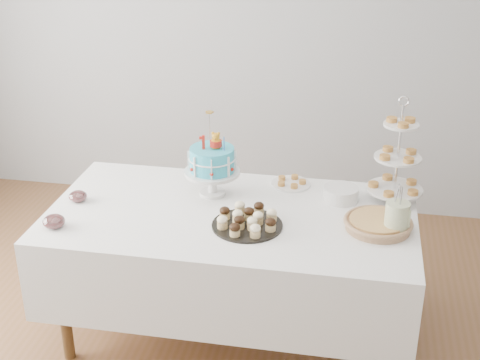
% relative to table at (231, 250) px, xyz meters
% --- Properties ---
extents(walls, '(5.04, 4.04, 2.70)m').
position_rel_table_xyz_m(walls, '(0.00, -0.30, 0.81)').
color(walls, '#A4A7A9').
rests_on(walls, floor).
extents(table, '(1.92, 1.02, 0.77)m').
position_rel_table_xyz_m(table, '(0.00, 0.00, 0.00)').
color(table, white).
rests_on(table, floor).
extents(birthday_cake, '(0.31, 0.31, 0.47)m').
position_rel_table_xyz_m(birthday_cake, '(-0.14, 0.20, 0.36)').
color(birthday_cake, white).
rests_on(birthday_cake, table).
extents(cupcake_tray, '(0.36, 0.36, 0.08)m').
position_rel_table_xyz_m(cupcake_tray, '(0.11, -0.13, 0.27)').
color(cupcake_tray, black).
rests_on(cupcake_tray, table).
extents(pie, '(0.34, 0.34, 0.05)m').
position_rel_table_xyz_m(pie, '(0.76, -0.03, 0.26)').
color(pie, tan).
rests_on(pie, table).
extents(tiered_stand, '(0.30, 0.30, 0.59)m').
position_rel_table_xyz_m(tiered_stand, '(0.84, 0.31, 0.47)').
color(tiered_stand, silver).
rests_on(tiered_stand, table).
extents(plate_stack, '(0.19, 0.19, 0.07)m').
position_rel_table_xyz_m(plate_stack, '(0.56, 0.26, 0.26)').
color(plate_stack, white).
rests_on(plate_stack, table).
extents(pastry_plate, '(0.22, 0.22, 0.03)m').
position_rel_table_xyz_m(pastry_plate, '(0.27, 0.40, 0.24)').
color(pastry_plate, white).
rests_on(pastry_plate, table).
extents(jam_bowl_a, '(0.11, 0.11, 0.07)m').
position_rel_table_xyz_m(jam_bowl_a, '(-0.84, -0.31, 0.26)').
color(jam_bowl_a, silver).
rests_on(jam_bowl_a, table).
extents(jam_bowl_b, '(0.10, 0.10, 0.06)m').
position_rel_table_xyz_m(jam_bowl_b, '(-0.84, -0.02, 0.25)').
color(jam_bowl_b, silver).
rests_on(jam_bowl_b, table).
extents(utensil_pitcher, '(0.12, 0.12, 0.26)m').
position_rel_table_xyz_m(utensil_pitcher, '(0.84, -0.08, 0.32)').
color(utensil_pitcher, '#EEE7CD').
rests_on(utensil_pitcher, table).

